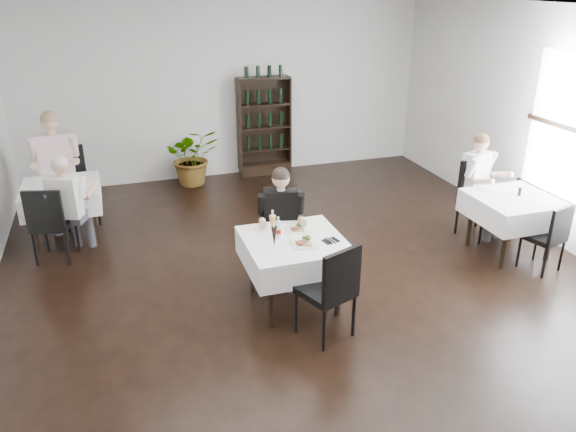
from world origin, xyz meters
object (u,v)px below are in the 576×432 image
object	(u,v)px
main_table	(294,252)
wine_shelf	(264,127)
diner_main	(281,218)
potted_tree	(193,156)

from	to	relation	value
main_table	wine_shelf	bearing A→B (deg)	78.22
main_table	diner_main	distance (m)	0.54
main_table	diner_main	bearing A→B (deg)	87.40
wine_shelf	potted_tree	distance (m)	1.37
diner_main	wine_shelf	bearing A→B (deg)	77.02
diner_main	main_table	bearing A→B (deg)	-92.60
wine_shelf	diner_main	distance (m)	3.90
potted_tree	diner_main	distance (m)	3.67
wine_shelf	potted_tree	world-z (taller)	wine_shelf
wine_shelf	potted_tree	size ratio (longest dim) A/B	1.78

